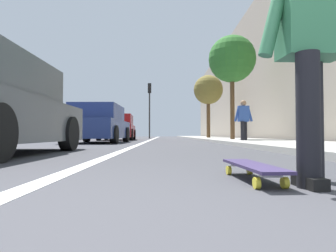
{
  "coord_description": "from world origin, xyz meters",
  "views": [
    {
      "loc": [
        -0.39,
        0.38,
        0.32
      ],
      "look_at": [
        13.56,
        0.2,
        0.74
      ],
      "focal_mm": 30.58,
      "sensor_mm": 36.0,
      "label": 1
    }
  ],
  "objects_px": {
    "parked_car_mid": "(99,125)",
    "parked_car_far": "(118,128)",
    "skateboard": "(252,167)",
    "street_tree_far": "(208,90)",
    "traffic_light": "(150,101)",
    "skater_person": "(311,40)",
    "pedestrian_distant": "(244,119)",
    "street_tree_mid": "(232,60)"
  },
  "relations": [
    {
      "from": "parked_car_mid",
      "to": "parked_car_far",
      "type": "xyz_separation_m",
      "value": [
        5.57,
        0.15,
        0.0
      ]
    },
    {
      "from": "parked_car_far",
      "to": "traffic_light",
      "type": "bearing_deg",
      "value": -13.14
    },
    {
      "from": "skateboard",
      "to": "street_tree_far",
      "type": "xyz_separation_m",
      "value": [
        18.51,
        -2.57,
        3.42
      ]
    },
    {
      "from": "parked_car_far",
      "to": "pedestrian_distant",
      "type": "distance_m",
      "value": 8.52
    },
    {
      "from": "pedestrian_distant",
      "to": "street_tree_mid",
      "type": "bearing_deg",
      "value": -4.35
    },
    {
      "from": "skateboard",
      "to": "street_tree_mid",
      "type": "xyz_separation_m",
      "value": [
        11.27,
        -2.57,
        3.75
      ]
    },
    {
      "from": "parked_car_mid",
      "to": "street_tree_far",
      "type": "bearing_deg",
      "value": -32.45
    },
    {
      "from": "skater_person",
      "to": "traffic_light",
      "type": "height_order",
      "value": "traffic_light"
    },
    {
      "from": "street_tree_mid",
      "to": "street_tree_far",
      "type": "height_order",
      "value": "street_tree_mid"
    },
    {
      "from": "parked_car_mid",
      "to": "street_tree_mid",
      "type": "xyz_separation_m",
      "value": [
        1.86,
        -5.79,
        3.13
      ]
    },
    {
      "from": "parked_car_mid",
      "to": "pedestrian_distant",
      "type": "height_order",
      "value": "pedestrian_distant"
    },
    {
      "from": "street_tree_far",
      "to": "skateboard",
      "type": "bearing_deg",
      "value": 172.11
    },
    {
      "from": "skateboard",
      "to": "traffic_light",
      "type": "xyz_separation_m",
      "value": [
        21.59,
        1.83,
        3.04
      ]
    },
    {
      "from": "parked_car_far",
      "to": "street_tree_far",
      "type": "height_order",
      "value": "street_tree_far"
    },
    {
      "from": "street_tree_mid",
      "to": "street_tree_far",
      "type": "bearing_deg",
      "value": 0.0
    },
    {
      "from": "street_tree_mid",
      "to": "street_tree_far",
      "type": "xyz_separation_m",
      "value": [
        7.25,
        0.0,
        -0.32
      ]
    },
    {
      "from": "parked_car_far",
      "to": "traffic_light",
      "type": "height_order",
      "value": "traffic_light"
    },
    {
      "from": "street_tree_mid",
      "to": "pedestrian_distant",
      "type": "height_order",
      "value": "street_tree_mid"
    },
    {
      "from": "traffic_light",
      "to": "skateboard",
      "type": "bearing_deg",
      "value": -175.15
    },
    {
      "from": "skater_person",
      "to": "skateboard",
      "type": "bearing_deg",
      "value": 66.63
    },
    {
      "from": "skater_person",
      "to": "pedestrian_distant",
      "type": "xyz_separation_m",
      "value": [
        8.85,
        -2.03,
        -0.01
      ]
    },
    {
      "from": "parked_car_far",
      "to": "pedestrian_distant",
      "type": "xyz_separation_m",
      "value": [
        -6.28,
        -5.75,
        0.21
      ]
    },
    {
      "from": "parked_car_mid",
      "to": "street_tree_far",
      "type": "xyz_separation_m",
      "value": [
        9.11,
        -5.79,
        2.81
      ]
    },
    {
      "from": "skateboard",
      "to": "traffic_light",
      "type": "distance_m",
      "value": 21.88
    },
    {
      "from": "street_tree_mid",
      "to": "pedestrian_distant",
      "type": "distance_m",
      "value": 3.89
    },
    {
      "from": "parked_car_mid",
      "to": "traffic_light",
      "type": "height_order",
      "value": "traffic_light"
    },
    {
      "from": "skateboard",
      "to": "pedestrian_distant",
      "type": "distance_m",
      "value": 9.05
    },
    {
      "from": "street_tree_far",
      "to": "traffic_light",
      "type": "bearing_deg",
      "value": 55.02
    },
    {
      "from": "parked_car_far",
      "to": "pedestrian_distant",
      "type": "relative_size",
      "value": 2.76
    },
    {
      "from": "parked_car_mid",
      "to": "parked_car_far",
      "type": "bearing_deg",
      "value": 1.57
    },
    {
      "from": "skater_person",
      "to": "traffic_light",
      "type": "distance_m",
      "value": 21.96
    },
    {
      "from": "skater_person",
      "to": "parked_car_mid",
      "type": "distance_m",
      "value": 10.2
    },
    {
      "from": "parked_car_mid",
      "to": "skater_person",
      "type": "bearing_deg",
      "value": -159.52
    },
    {
      "from": "pedestrian_distant",
      "to": "skater_person",
      "type": "bearing_deg",
      "value": 167.1
    },
    {
      "from": "street_tree_far",
      "to": "street_tree_mid",
      "type": "bearing_deg",
      "value": 180.0
    },
    {
      "from": "parked_car_far",
      "to": "skateboard",
      "type": "bearing_deg",
      "value": -167.3
    },
    {
      "from": "skater_person",
      "to": "parked_car_mid",
      "type": "height_order",
      "value": "skater_person"
    },
    {
      "from": "street_tree_far",
      "to": "pedestrian_distant",
      "type": "xyz_separation_m",
      "value": [
        -9.82,
        0.2,
        -2.59
      ]
    },
    {
      "from": "parked_car_mid",
      "to": "parked_car_far",
      "type": "relative_size",
      "value": 0.95
    },
    {
      "from": "traffic_light",
      "to": "pedestrian_distant",
      "type": "relative_size",
      "value": 2.82
    },
    {
      "from": "skateboard",
      "to": "skater_person",
      "type": "distance_m",
      "value": 0.92
    },
    {
      "from": "traffic_light",
      "to": "pedestrian_distant",
      "type": "distance_m",
      "value": 13.74
    }
  ]
}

